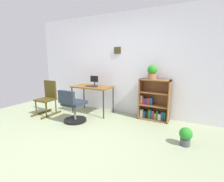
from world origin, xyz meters
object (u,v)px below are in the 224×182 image
Objects in this scene: rocking_chair at (48,97)px; potted_plant_floor at (186,136)px; desk at (92,88)px; bookshelf_low at (154,102)px; potted_plant_on_shelf at (152,72)px; monitor at (94,81)px; office_chair at (73,108)px; keyboard at (92,86)px.

rocking_chair is 2.78× the size of potted_plant_floor.
desk is 1.19× the size of rocking_chair.
rocking_chair is 3.35m from potted_plant_floor.
potted_plant_on_shelf is (-0.06, -0.05, 0.72)m from bookshelf_low.
bookshelf_low is (1.57, 0.17, -0.44)m from monitor.
bookshelf_low reaches higher than office_chair.
rocking_chair is at bearing -143.58° from monitor.
potted_plant_floor is at bearing -15.47° from keyboard.
desk is 0.22m from monitor.
potted_plant_on_shelf is 1.02× the size of potted_plant_floor.
monitor reaches higher than keyboard.
monitor is 0.34× the size of office_chair.
potted_plant_floor is at bearing -16.98° from desk.
office_chair is at bearing -90.70° from monitor.
potted_plant_on_shelf is (1.52, 1.00, 0.81)m from office_chair.
desk is 1.07× the size of bookshelf_low.
monitor is (-0.01, 0.11, 0.19)m from desk.
desk is 1.60m from bookshelf_low.
monitor is 0.84× the size of potted_plant_floor.
bookshelf_low is at bearing 42.18° from potted_plant_on_shelf.
office_chair is 0.79× the size of bookshelf_low.
potted_plant_on_shelf is at bearing 33.22° from office_chair.
keyboard is at bearing -168.42° from potted_plant_on_shelf.
office_chair reaches higher than keyboard.
office_chair is at bearing -93.77° from keyboard.
potted_plant_on_shelf reaches higher than bookshelf_low.
potted_plant_floor is at bearing -51.72° from bookshelf_low.
potted_plant_on_shelf is at bearing 8.62° from desk.
desk is at bearing -85.73° from monitor.
monitor reaches higher than bookshelf_low.
monitor is 0.30× the size of rocking_chair.
potted_plant_floor is (2.35, -0.72, -0.50)m from desk.
keyboard is at bearing 28.10° from rocking_chair.
office_chair is at bearing -178.75° from potted_plant_floor.
potted_plant_floor is (2.32, -0.64, -0.56)m from keyboard.
bookshelf_low is 0.72m from potted_plant_on_shelf.
rocking_chair is 2.70m from bookshelf_low.
desk is 1.36× the size of office_chair.
potted_plant_floor is at bearing -48.18° from potted_plant_on_shelf.
office_chair is at bearing -8.69° from rocking_chair.
desk is 1.59m from potted_plant_on_shelf.
office_chair is (-0.01, -0.87, -0.53)m from monitor.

